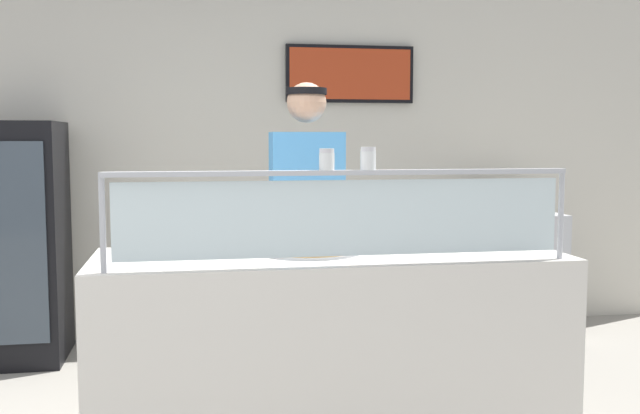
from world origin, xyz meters
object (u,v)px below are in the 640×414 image
object	(u,v)px
worker_figure	(308,225)
drink_fridge	(15,242)
pizza_tray	(310,249)
pepper_flake_shaker	(368,160)
parmesan_shaker	(327,161)
pizza_server	(308,245)
pizza_box_stack	(509,201)

from	to	relation	value
worker_figure	drink_fridge	xyz separation A→B (m)	(-1.75, 1.21, -0.22)
worker_figure	drink_fridge	distance (m)	2.14
pizza_tray	pepper_flake_shaker	distance (m)	0.58
pizza_tray	parmesan_shaker	xyz separation A→B (m)	(0.01, -0.36, 0.41)
pizza_tray	pizza_server	bearing A→B (deg)	-123.31
pizza_server	pepper_flake_shaker	distance (m)	0.55
pepper_flake_shaker	drink_fridge	size ratio (longest dim) A/B	0.06
pizza_tray	pepper_flake_shaker	world-z (taller)	pepper_flake_shaker
pizza_box_stack	pepper_flake_shaker	bearing A→B (deg)	-127.01
parmesan_shaker	drink_fridge	world-z (taller)	drink_fridge
pizza_tray	parmesan_shaker	bearing A→B (deg)	-88.11
pizza_tray	drink_fridge	size ratio (longest dim) A/B	0.30
pizza_server	pizza_tray	bearing A→B (deg)	53.67
pepper_flake_shaker	pizza_server	bearing A→B (deg)	120.17
parmesan_shaker	drink_fridge	bearing A→B (deg)	128.16
pepper_flake_shaker	drink_fridge	bearing A→B (deg)	130.88
pizza_tray	pepper_flake_shaker	size ratio (longest dim) A/B	5.06
parmesan_shaker	pepper_flake_shaker	xyz separation A→B (m)	(0.17, 0.00, 0.00)
pepper_flake_shaker	parmesan_shaker	bearing A→B (deg)	-180.00
pizza_tray	pizza_server	distance (m)	0.03
parmesan_shaker	worker_figure	xyz separation A→B (m)	(0.07, 0.93, -0.37)
pepper_flake_shaker	pizza_tray	bearing A→B (deg)	117.10
pizza_server	parmesan_shaker	distance (m)	0.51
pizza_box_stack	parmesan_shaker	bearing A→B (deg)	-129.87
pizza_server	pizza_box_stack	bearing A→B (deg)	41.73
pizza_tray	pizza_server	size ratio (longest dim) A/B	1.69
pepper_flake_shaker	pizza_box_stack	xyz separation A→B (m)	(1.58, 2.10, -0.37)
pizza_box_stack	pizza_server	bearing A→B (deg)	-135.26
pepper_flake_shaker	drink_fridge	xyz separation A→B (m)	(-1.85, 2.14, -0.59)
pizza_box_stack	drink_fridge	bearing A→B (deg)	179.27
pizza_tray	pizza_server	xyz separation A→B (m)	(-0.01, -0.02, 0.02)
drink_fridge	pizza_box_stack	bearing A→B (deg)	-0.73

